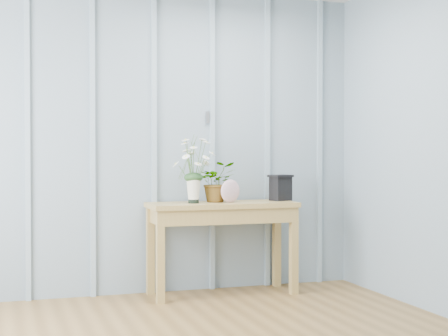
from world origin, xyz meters
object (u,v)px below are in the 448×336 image
object	(u,v)px
carved_box	(281,187)
daisy_vase	(194,161)
sideboard	(222,216)
felt_disc_vessel	(230,191)

from	to	relation	value
carved_box	daisy_vase	bearing A→B (deg)	-175.57
sideboard	daisy_vase	distance (m)	0.51
felt_disc_vessel	carved_box	size ratio (longest dim) A/B	0.86
sideboard	carved_box	distance (m)	0.58
daisy_vase	felt_disc_vessel	size ratio (longest dim) A/B	2.85
carved_box	sideboard	bearing A→B (deg)	-175.98
sideboard	felt_disc_vessel	bearing A→B (deg)	-45.00
daisy_vase	carved_box	world-z (taller)	daisy_vase
daisy_vase	carved_box	bearing A→B (deg)	4.43
sideboard	felt_disc_vessel	world-z (taller)	felt_disc_vessel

